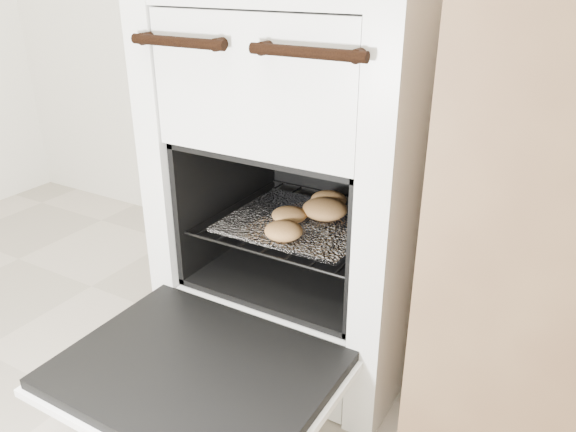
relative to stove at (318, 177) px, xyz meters
name	(u,v)px	position (x,y,z in m)	size (l,w,h in m)	color
stove	(318,177)	(0.00, 0.00, 0.00)	(0.55, 0.62, 0.85)	silver
oven_door	(196,373)	(0.00, -0.47, -0.23)	(0.50, 0.39, 0.04)	black
oven_rack	(304,221)	(0.00, -0.06, -0.09)	(0.40, 0.39, 0.01)	black
foil_sheet	(300,222)	(0.00, -0.08, -0.08)	(0.31, 0.28, 0.01)	white
baked_rolls	(312,212)	(0.02, -0.06, -0.06)	(0.17, 0.29, 0.04)	#B9854A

